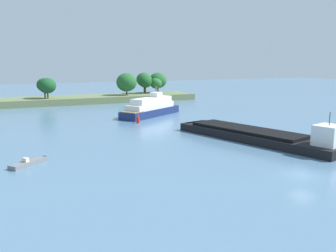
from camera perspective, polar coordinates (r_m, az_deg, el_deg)
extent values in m
plane|color=slate|center=(43.63, 20.50, -7.28)|extent=(400.00, 400.00, 0.00)
cube|color=#66754C|center=(117.16, -14.23, 4.04)|extent=(76.80, 14.46, 1.96)
cylinder|color=#513823|center=(114.21, -18.77, 4.70)|extent=(0.44, 0.44, 2.14)
ellipsoid|color=#194C23|center=(114.01, -18.85, 6.13)|extent=(4.47, 4.47, 4.02)
cylinder|color=#513823|center=(112.36, -18.36, 4.56)|extent=(0.44, 0.44, 1.78)
ellipsoid|color=#194C23|center=(112.15, -18.45, 6.03)|extent=(5.02, 5.02, 4.52)
cylinder|color=#513823|center=(119.11, -6.50, 5.21)|extent=(0.44, 0.44, 1.51)
ellipsoid|color=#235B28|center=(118.88, -6.53, 6.84)|extent=(6.59, 6.59, 5.93)
cylinder|color=#513823|center=(124.60, -3.57, 5.62)|extent=(0.44, 0.44, 2.19)
ellipsoid|color=#194C23|center=(124.41, -3.58, 6.94)|extent=(4.45, 4.45, 4.01)
cylinder|color=#513823|center=(125.82, -3.76, 5.75)|extent=(0.44, 0.44, 2.57)
ellipsoid|color=#235B28|center=(125.61, -3.77, 7.30)|extent=(5.33, 5.33, 4.79)
cylinder|color=#513823|center=(126.35, -1.87, 5.59)|extent=(0.44, 0.44, 1.75)
ellipsoid|color=#2D6B33|center=(126.18, -1.88, 6.76)|extent=(4.25, 4.25, 3.83)
cylinder|color=#513823|center=(128.27, -1.60, 5.68)|extent=(0.44, 0.44, 1.84)
ellipsoid|color=#235B28|center=(128.07, -1.60, 7.17)|extent=(6.08, 6.08, 5.47)
cube|color=navy|center=(85.90, -2.71, 2.19)|extent=(17.95, 13.97, 1.70)
cube|color=white|center=(85.71, -2.72, 3.18)|extent=(14.18, 11.16, 1.30)
cube|color=white|center=(85.89, -2.57, 4.07)|extent=(12.34, 9.69, 1.30)
cube|color=white|center=(87.35, -1.87, 4.97)|extent=(3.15, 3.05, 1.10)
cube|color=#937551|center=(79.86, -5.71, 2.23)|extent=(5.05, 5.30, 0.16)
cylinder|color=silver|center=(87.25, -1.88, 5.78)|extent=(0.10, 0.10, 1.40)
cube|color=black|center=(60.22, 13.38, -1.61)|extent=(13.50, 29.33, 1.32)
cube|color=black|center=(60.93, 12.29, -0.56)|extent=(10.36, 20.77, 0.50)
cube|color=white|center=(53.65, 23.89, -1.36)|extent=(4.19, 3.99, 2.80)
cylinder|color=#333338|center=(53.28, 24.06, 1.06)|extent=(0.12, 0.12, 1.80)
cube|color=black|center=(69.25, 4.13, 0.18)|extent=(4.82, 2.09, 1.19)
cube|color=slate|center=(47.86, -21.10, -5.48)|extent=(4.76, 4.23, 0.54)
cube|color=beige|center=(47.48, -21.48, -4.97)|extent=(0.81, 0.83, 0.50)
cube|color=black|center=(49.65, -18.85, -4.79)|extent=(0.42, 0.42, 0.56)
cylinder|color=red|center=(75.66, -4.72, 0.91)|extent=(0.70, 0.70, 1.20)
cone|color=red|center=(75.52, -4.73, 1.62)|extent=(0.49, 0.49, 0.70)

